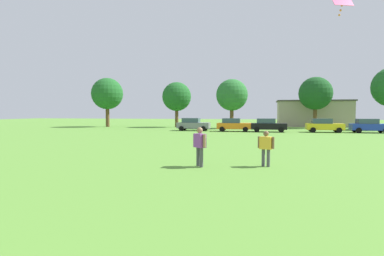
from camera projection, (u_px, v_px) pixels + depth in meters
name	position (u px, v px, depth m)	size (l,w,h in m)	color
ground_plane	(197.00, 137.00, 31.09)	(160.00, 160.00, 0.00)	#568C33
adult_bystander	(266.00, 145.00, 14.50)	(0.74, 0.46, 1.63)	#4C4C51
bystander_near_trees	(200.00, 143.00, 14.46)	(0.65, 0.65, 1.80)	#4C4C51
kite	(342.00, 2.00, 15.28)	(1.09, 0.76, 1.06)	#F24C8C
parked_car_gray_0	(193.00, 124.00, 42.48)	(4.30, 2.02, 1.68)	slate
parked_car_orange_1	(233.00, 125.00, 40.79)	(4.30, 2.02, 1.68)	orange
parked_car_black_2	(268.00, 125.00, 39.79)	(4.30, 2.02, 1.68)	black
parked_car_yellow_3	(324.00, 125.00, 38.93)	(4.30, 2.02, 1.68)	yellow
parked_car_blue_4	(369.00, 126.00, 38.02)	(4.30, 2.02, 1.68)	#1E38AD
tree_far_left	(107.00, 94.00, 53.36)	(5.25, 5.25, 8.18)	brown
tree_left	(177.00, 97.00, 52.20)	(4.73, 4.73, 7.37)	brown
tree_center_left	(232.00, 95.00, 48.27)	(4.79, 4.79, 7.47)	brown
tree_center_right	(315.00, 94.00, 48.94)	(5.05, 5.05, 7.87)	brown
house_left	(313.00, 113.00, 54.78)	(12.25, 6.37, 4.49)	tan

